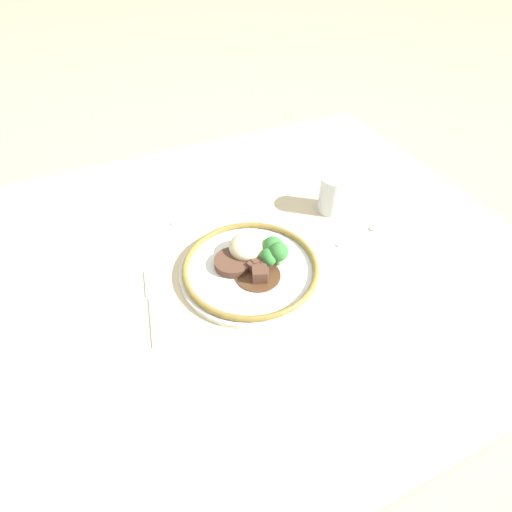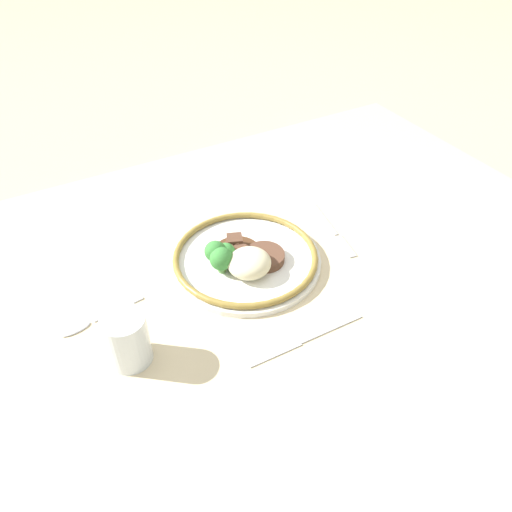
% 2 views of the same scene
% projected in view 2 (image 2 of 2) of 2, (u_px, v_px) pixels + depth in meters
% --- Properties ---
extents(ground_plane, '(8.00, 8.00, 0.00)m').
position_uv_depth(ground_plane, '(278.00, 286.00, 0.96)').
color(ground_plane, tan).
extents(dining_table, '(1.32, 1.02, 0.04)m').
position_uv_depth(dining_table, '(278.00, 279.00, 0.95)').
color(dining_table, beige).
rests_on(dining_table, ground).
extents(plate, '(0.29, 0.29, 0.06)m').
position_uv_depth(plate, '(244.00, 258.00, 0.94)').
color(plate, white).
rests_on(plate, dining_table).
extents(juice_glass, '(0.07, 0.07, 0.09)m').
position_uv_depth(juice_glass, '(128.00, 342.00, 0.76)').
color(juice_glass, yellow).
rests_on(juice_glass, dining_table).
extents(fork, '(0.04, 0.19, 0.00)m').
position_uv_depth(fork, '(336.00, 234.00, 1.02)').
color(fork, '#ADADB2').
rests_on(fork, dining_table).
extents(knife, '(0.22, 0.01, 0.00)m').
position_uv_depth(knife, '(304.00, 341.00, 0.81)').
color(knife, '#ADADB2').
rests_on(knife, dining_table).
extents(spoon, '(0.15, 0.03, 0.01)m').
position_uv_depth(spoon, '(87.00, 324.00, 0.84)').
color(spoon, '#ADADB2').
rests_on(spoon, dining_table).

